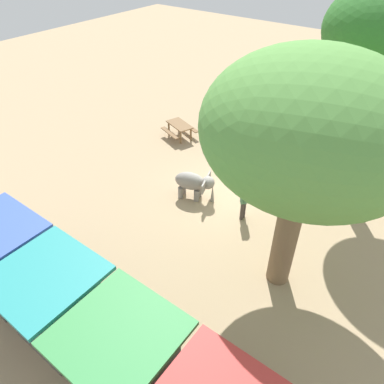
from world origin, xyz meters
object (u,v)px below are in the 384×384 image
object	(u,v)px
person_handler	(244,199)
market_stall_blue	(4,263)
wooden_bench	(260,164)
market_stall_green	(125,364)
elephant	(194,183)
picnic_table_near	(180,127)
shade_tree_secondary	(309,133)
market_stall_teal	(56,307)

from	to	relation	value
person_handler	market_stall_blue	distance (m)	8.45
wooden_bench	market_stall_green	world-z (taller)	market_stall_green
market_stall_blue	elephant	bearing A→B (deg)	-104.56
person_handler	picnic_table_near	distance (m)	7.08
elephant	person_handler	size ratio (longest dim) A/B	1.07
shade_tree_secondary	market_stall_blue	distance (m)	9.59
elephant	market_stall_green	distance (m)	7.96
market_stall_blue	wooden_bench	bearing A→B (deg)	-106.90
person_handler	market_stall_teal	world-z (taller)	market_stall_teal
wooden_bench	market_stall_teal	distance (m)	10.61
shade_tree_secondary	picnic_table_near	world-z (taller)	shade_tree_secondary
picnic_table_near	market_stall_blue	world-z (taller)	market_stall_blue
picnic_table_near	market_stall_blue	bearing A→B (deg)	-61.00
person_handler	shade_tree_secondary	size ratio (longest dim) A/B	0.22
person_handler	wooden_bench	world-z (taller)	person_handler
shade_tree_secondary	market_stall_green	distance (m)	7.07
elephant	market_stall_green	size ratio (longest dim) A/B	0.69
picnic_table_near	shade_tree_secondary	bearing A→B (deg)	-13.60
shade_tree_secondary	market_stall_blue	size ratio (longest dim) A/B	2.94
person_handler	wooden_bench	distance (m)	3.42
elephant	person_handler	distance (m)	2.33
market_stall_blue	person_handler	bearing A→B (deg)	-119.77
market_stall_green	wooden_bench	bearing A→B (deg)	-79.34
person_handler	picnic_table_near	bearing A→B (deg)	-34.85
elephant	shade_tree_secondary	size ratio (longest dim) A/B	0.23
market_stall_teal	market_stall_blue	bearing A→B (deg)	0.00
market_stall_teal	market_stall_blue	world-z (taller)	same
person_handler	picnic_table_near	world-z (taller)	person_handler
elephant	market_stall_blue	xyz separation A→B (m)	(1.88, 7.22, 0.37)
shade_tree_secondary	market_stall_green	bearing A→B (deg)	75.33
elephant	picnic_table_near	bearing A→B (deg)	116.50
shade_tree_secondary	wooden_bench	xyz separation A→B (m)	(3.42, -5.10, -4.92)
person_handler	picnic_table_near	size ratio (longest dim) A/B	0.85
market_stall_blue	shade_tree_secondary	bearing A→B (deg)	-140.49
person_handler	market_stall_green	world-z (taller)	market_stall_green
picnic_table_near	market_stall_blue	size ratio (longest dim) A/B	0.76
shade_tree_secondary	market_stall_teal	distance (m)	8.01
elephant	picnic_table_near	size ratio (longest dim) A/B	0.91
market_stall_teal	shade_tree_secondary	bearing A→B (deg)	-126.40
person_handler	market_stall_teal	bearing A→B (deg)	73.92
market_stall_teal	picnic_table_near	bearing A→B (deg)	-67.87
market_stall_green	shade_tree_secondary	bearing A→B (deg)	-104.67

